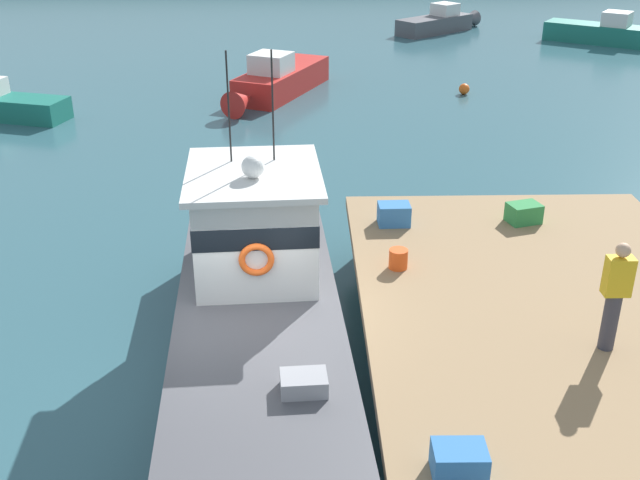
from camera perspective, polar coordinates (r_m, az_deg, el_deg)
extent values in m
plane|color=#2D5660|center=(12.57, -5.33, -9.72)|extent=(200.00, 200.00, 0.00)
cylinder|color=#4C3D2D|center=(15.90, 3.42, 0.38)|extent=(0.36, 0.36, 1.00)
cylinder|color=#4C3D2D|center=(17.13, 21.03, 0.53)|extent=(0.36, 0.36, 1.00)
cube|color=#937551|center=(12.56, 16.94, -4.93)|extent=(6.00, 9.00, 0.20)
cube|color=#4C4C51|center=(12.23, -4.50, -7.68)|extent=(3.02, 8.15, 1.10)
cone|color=#4C4C51|center=(16.56, -4.81, 1.57)|extent=(1.22, 1.87, 1.10)
cube|color=#234C9E|center=(11.99, -4.57, -5.87)|extent=(3.03, 7.99, 0.12)
cube|color=#4C4C51|center=(11.91, -4.60, -5.21)|extent=(3.06, 8.15, 0.12)
cube|color=silver|center=(12.59, -4.82, 0.86)|extent=(2.04, 2.32, 1.80)
cube|color=black|center=(12.46, -4.88, 2.17)|extent=(2.06, 2.34, 0.36)
cube|color=silver|center=(12.23, -4.98, 4.91)|extent=(2.30, 2.63, 0.10)
sphere|color=white|center=(11.87, -5.01, 5.45)|extent=(0.36, 0.36, 0.36)
cylinder|color=black|center=(12.42, -6.81, 9.76)|extent=(0.03, 0.03, 1.80)
cylinder|color=black|center=(12.42, -3.54, 9.89)|extent=(0.03, 0.03, 1.80)
cube|color=#939399|center=(10.02, -1.21, -10.87)|extent=(0.63, 0.48, 0.36)
torus|color=orange|center=(9.61, -6.77, -13.78)|extent=(0.60, 0.60, 0.12)
torus|color=#EA5119|center=(11.56, -4.75, -1.47)|extent=(0.55, 0.13, 0.54)
cube|color=#3370B2|center=(14.65, 5.52, 1.92)|extent=(0.61, 0.46, 0.41)
cube|color=#2D8442|center=(15.20, 14.92, 1.95)|extent=(0.70, 0.60, 0.37)
cube|color=#3370B2|center=(8.92, 10.31, -15.88)|extent=(0.61, 0.45, 0.35)
cylinder|color=#E04C19|center=(13.02, 5.85, -1.40)|extent=(0.32, 0.32, 0.34)
cylinder|color=#383842|center=(11.42, 20.76, -5.68)|extent=(0.22, 0.22, 0.86)
cube|color=gold|center=(11.09, 21.32, -2.52)|extent=(0.36, 0.22, 0.56)
sphere|color=tan|center=(10.92, 21.63, -0.71)|extent=(0.20, 0.20, 0.20)
cube|color=red|center=(28.86, -2.81, 11.79)|extent=(3.56, 5.27, 0.92)
cone|color=red|center=(26.14, -5.85, 10.26)|extent=(1.36, 1.53, 0.92)
cube|color=silver|center=(27.91, -3.65, 13.00)|extent=(1.69, 1.68, 0.69)
cube|color=#196B5B|center=(40.43, 19.88, 14.25)|extent=(4.80, 3.96, 0.87)
cube|color=silver|center=(40.12, 21.23, 15.09)|extent=(1.67, 1.68, 0.65)
cube|color=#196B5B|center=(27.58, -22.15, 9.12)|extent=(4.18, 2.34, 0.72)
cube|color=#4C4C51|center=(41.17, 8.50, 15.55)|extent=(4.27, 3.87, 0.80)
cone|color=#4C4C51|center=(43.26, 10.99, 15.84)|extent=(1.35, 1.31, 0.80)
cube|color=silver|center=(41.64, 9.29, 16.58)|extent=(1.56, 1.56, 0.60)
sphere|color=#EA5B19|center=(29.12, 10.68, 10.98)|extent=(0.39, 0.39, 0.39)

